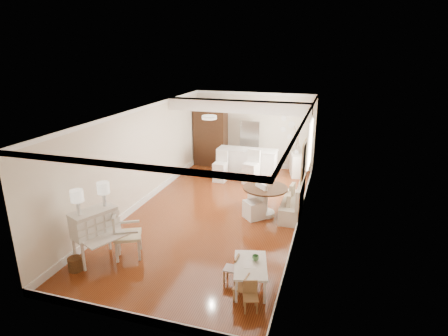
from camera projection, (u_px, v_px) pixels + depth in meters
The scene contains 20 objects.
room at pixel (221, 141), 10.00m from camera, with size 9.00×9.04×2.82m.
secretary_bureau at pixel (96, 235), 7.89m from camera, with size 0.91×0.93×1.16m, color white.
gustavian_armchair at pixel (128, 235), 8.06m from camera, with size 0.59×0.59×1.03m, color beige.
wicker_basket at pixel (75, 264), 7.64m from camera, with size 0.29×0.29×0.29m, color brown.
kids_table at pixel (250, 276), 7.06m from camera, with size 0.60×1.01×0.50m, color silver.
kids_chair_a at pixel (241, 287), 6.72m from camera, with size 0.25×0.25×0.53m, color tan.
kids_chair_b at pixel (231, 268), 7.26m from camera, with size 0.27×0.27×0.56m, color #AA7F4D.
kids_chair_c at pixel (251, 297), 6.44m from camera, with size 0.26×0.26×0.53m, color #997045.
banquette at pixel (292, 198), 10.07m from camera, with size 0.52×1.60×0.98m, color silver.
dining_table at pixel (265, 201), 10.07m from camera, with size 1.19×1.19×0.81m, color #412615.
slip_chair_near at pixel (254, 201), 9.88m from camera, with size 0.46×0.48×0.97m, color white.
slip_chair_far at pixel (257, 190), 10.85m from camera, with size 0.39×0.41×0.83m, color white.
breakfast_counter at pixel (247, 163), 12.96m from camera, with size 2.05×0.65×1.03m, color white.
bar_stool_left at pixel (220, 167), 12.61m from camera, with size 0.41×0.41×1.03m, color white.
bar_stool_right at pixel (251, 167), 12.39m from camera, with size 0.45×0.45×1.13m, color white.
pantry_cabinet at pixel (211, 136), 14.22m from camera, with size 1.20×0.60×2.30m, color #381E11.
fridge at pixel (259, 146), 13.74m from camera, with size 0.75×0.65×1.80m, color silver.
sideboard at pixel (296, 165), 13.22m from camera, with size 0.37×0.82×0.79m, color white.
pencil_cup at pixel (255, 258), 7.10m from camera, with size 0.13×0.13×0.10m, color #60A567.
branch_vase at pixel (296, 151), 13.12m from camera, with size 0.17×0.17×0.18m, color white.
Camera 1 is at (2.97, -8.96, 4.38)m, focal length 30.00 mm.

